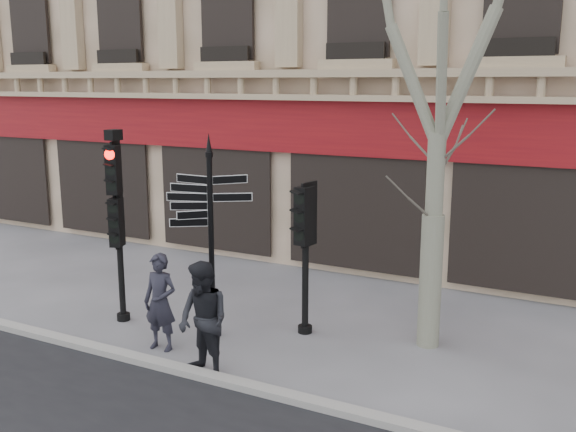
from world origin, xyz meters
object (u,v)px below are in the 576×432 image
(fingerpost, at_px, (210,202))
(traffic_signal_secondary, at_px, (306,232))
(pedestrian_b, at_px, (203,320))
(pedestrian_a, at_px, (160,302))
(traffic_signal_main, at_px, (117,203))

(fingerpost, relative_size, traffic_signal_secondary, 1.35)
(pedestrian_b, bearing_deg, traffic_signal_secondary, 93.79)
(fingerpost, height_order, pedestrian_a, fingerpost)
(traffic_signal_main, distance_m, pedestrian_a, 2.31)
(pedestrian_a, bearing_deg, traffic_signal_main, 149.99)
(pedestrian_b, bearing_deg, traffic_signal_main, 173.89)
(fingerpost, height_order, traffic_signal_secondary, fingerpost)
(traffic_signal_secondary, distance_m, pedestrian_b, 2.68)
(fingerpost, relative_size, pedestrian_a, 2.17)
(traffic_signal_secondary, bearing_deg, pedestrian_a, -128.24)
(traffic_signal_main, xyz_separation_m, pedestrian_b, (2.87, -1.30, -1.44))
(fingerpost, height_order, pedestrian_b, fingerpost)
(traffic_signal_main, bearing_deg, fingerpost, -15.86)
(pedestrian_b, bearing_deg, pedestrian_a, 175.56)
(traffic_signal_main, relative_size, pedestrian_b, 1.99)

